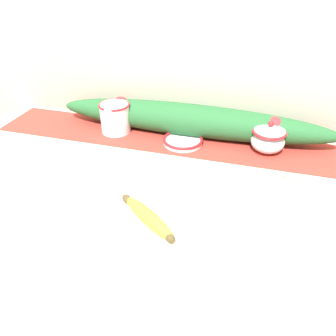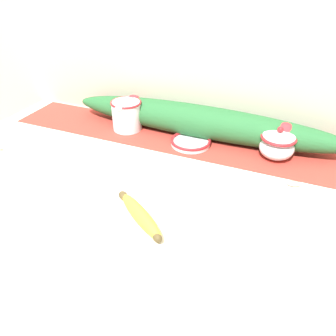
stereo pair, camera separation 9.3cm
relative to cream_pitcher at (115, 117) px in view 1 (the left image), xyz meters
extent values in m
plane|color=#B2A899|center=(0.27, -0.21, -0.94)|extent=(12.00, 12.00, 0.00)
cube|color=beige|center=(0.27, -0.21, -0.50)|extent=(1.54, 0.66, 0.87)
cube|color=#B7AD99|center=(0.27, 0.14, 0.26)|extent=(2.34, 0.04, 2.40)
cube|color=#B23328|center=(0.27, 0.00, -0.06)|extent=(1.42, 0.22, 0.00)
cylinder|color=white|center=(0.00, 0.00, 0.00)|extent=(0.11, 0.11, 0.11)
torus|color=#A31E23|center=(0.00, 0.00, 0.05)|extent=(0.11, 0.11, 0.01)
torus|color=white|center=(0.00, 0.06, 0.00)|extent=(0.06, 0.01, 0.06)
ellipsoid|color=white|center=(0.00, -0.05, 0.04)|extent=(0.03, 0.02, 0.02)
ellipsoid|color=white|center=(0.54, 0.00, -0.02)|extent=(0.11, 0.11, 0.07)
torus|color=#A31E23|center=(0.54, 0.00, 0.01)|extent=(0.11, 0.11, 0.01)
ellipsoid|color=white|center=(0.54, 0.00, 0.02)|extent=(0.10, 0.10, 0.03)
sphere|color=#A31E23|center=(0.54, 0.00, 0.04)|extent=(0.02, 0.02, 0.02)
cylinder|color=white|center=(0.26, -0.02, -0.05)|extent=(0.14, 0.14, 0.01)
torus|color=#A31E23|center=(0.26, -0.02, -0.04)|extent=(0.14, 0.14, 0.01)
ellipsoid|color=yellow|center=(0.27, -0.44, -0.04)|extent=(0.18, 0.15, 0.04)
ellipsoid|color=brown|center=(0.19, -0.39, -0.04)|extent=(0.04, 0.04, 0.02)
ellipsoid|color=brown|center=(0.34, -0.49, -0.04)|extent=(0.03, 0.03, 0.02)
cube|color=#A89E89|center=(0.52, -0.16, -0.06)|extent=(0.15, 0.05, 0.00)
ellipsoid|color=#A89E89|center=(0.61, -0.13, -0.06)|extent=(0.05, 0.04, 0.01)
ellipsoid|color=#235B2D|center=(0.27, 0.05, 0.00)|extent=(1.01, 0.12, 0.11)
sphere|color=red|center=(0.00, 0.06, 0.02)|extent=(0.07, 0.07, 0.07)
sphere|color=red|center=(0.27, 0.03, 0.01)|extent=(0.06, 0.06, 0.06)
sphere|color=red|center=(0.55, 0.04, 0.01)|extent=(0.07, 0.07, 0.07)
camera|label=1|loc=(0.48, -1.01, 0.50)|focal=35.00mm
camera|label=2|loc=(0.57, -0.98, 0.50)|focal=35.00mm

